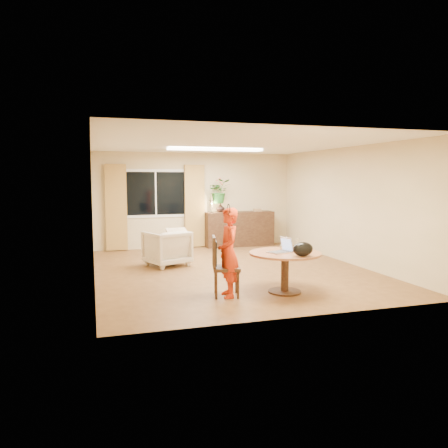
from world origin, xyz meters
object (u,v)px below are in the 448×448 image
child (229,253)px  armchair (167,248)px  dining_chair (227,266)px  dining_table (285,261)px  sideboard (239,229)px

child → armchair: 2.86m
child → dining_chair: bearing=-141.3°
dining_table → dining_chair: bearing=176.6°
dining_table → sideboard: sideboard is taller
dining_table → sideboard: size_ratio=0.62×
dining_table → dining_chair: dining_chair is taller
dining_table → armchair: armchair is taller
dining_table → child: size_ratio=0.83×
dining_chair → child: bearing=-40.9°
dining_chair → armchair: (-0.51, 2.76, -0.10)m
dining_chair → armchair: dining_chair is taller
sideboard → child: bearing=-110.8°
child → sideboard: 5.32m
dining_table → sideboard: 5.08m
dining_chair → child: 0.23m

